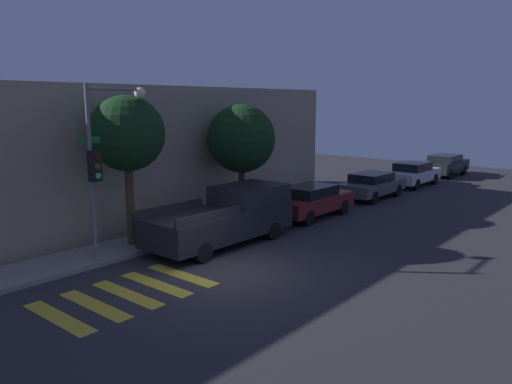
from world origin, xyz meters
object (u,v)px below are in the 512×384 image
(traffic_light_pole, at_px, (105,149))
(tree_near_corner, at_px, (127,135))
(sedan_near_corner, at_px, (311,200))
(sedan_tail_of_row, at_px, (445,165))
(tree_midblock, at_px, (241,139))
(pickup_truck, at_px, (227,217))
(sedan_far_end, at_px, (413,173))
(sedan_middle, at_px, (372,185))

(traffic_light_pole, bearing_deg, tree_near_corner, 29.35)
(traffic_light_pole, distance_m, sedan_near_corner, 9.60)
(sedan_tail_of_row, xyz_separation_m, tree_midblock, (-18.11, 2.03, 2.62))
(traffic_light_pole, xyz_separation_m, sedan_tail_of_row, (25.04, -1.27, -2.75))
(pickup_truck, height_order, sedan_far_end, pickup_truck)
(sedan_near_corner, relative_size, sedan_far_end, 0.99)
(pickup_truck, distance_m, sedan_near_corner, 5.24)
(pickup_truck, xyz_separation_m, sedan_tail_of_row, (21.17, -0.00, -0.19))
(sedan_far_end, xyz_separation_m, tree_midblock, (-12.85, 2.03, 2.64))
(sedan_far_end, bearing_deg, sedan_near_corner, 180.00)
(traffic_light_pole, bearing_deg, sedan_tail_of_row, -2.90)
(pickup_truck, bearing_deg, tree_midblock, 33.52)
(sedan_near_corner, xyz_separation_m, sedan_middle, (5.56, 0.00, -0.02))
(traffic_light_pole, height_order, sedan_tail_of_row, traffic_light_pole)
(pickup_truck, relative_size, sedan_tail_of_row, 1.28)
(sedan_near_corner, distance_m, sedan_tail_of_row, 15.94)
(sedan_middle, relative_size, sedan_far_end, 0.99)
(tree_near_corner, height_order, tree_midblock, tree_near_corner)
(pickup_truck, xyz_separation_m, sedan_far_end, (15.91, -0.00, -0.21))
(sedan_near_corner, bearing_deg, traffic_light_pole, 172.05)
(tree_near_corner, bearing_deg, tree_midblock, 0.00)
(sedan_middle, bearing_deg, sedan_far_end, -0.00)
(sedan_middle, bearing_deg, sedan_near_corner, -180.00)
(tree_midblock, bearing_deg, sedan_tail_of_row, -6.38)
(sedan_middle, height_order, sedan_far_end, sedan_far_end)
(traffic_light_pole, bearing_deg, sedan_near_corner, -7.95)
(sedan_near_corner, xyz_separation_m, sedan_tail_of_row, (15.94, 0.00, 0.03))
(tree_midblock, bearing_deg, sedan_middle, -14.68)
(sedan_near_corner, distance_m, sedan_far_end, 10.68)
(sedan_near_corner, height_order, sedan_tail_of_row, sedan_tail_of_row)
(tree_near_corner, bearing_deg, sedan_near_corner, -14.64)
(pickup_truck, distance_m, sedan_tail_of_row, 21.18)
(sedan_far_end, distance_m, tree_midblock, 13.27)
(tree_midblock, bearing_deg, sedan_near_corner, -43.00)
(pickup_truck, height_order, tree_near_corner, tree_near_corner)
(sedan_far_end, distance_m, tree_near_corner, 18.80)
(sedan_near_corner, distance_m, tree_midblock, 3.98)
(sedan_far_end, height_order, tree_midblock, tree_midblock)
(sedan_near_corner, distance_m, sedan_middle, 5.56)
(traffic_light_pole, bearing_deg, sedan_middle, -4.95)
(traffic_light_pole, relative_size, tree_near_corner, 1.06)
(sedan_tail_of_row, bearing_deg, sedan_near_corner, 180.00)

